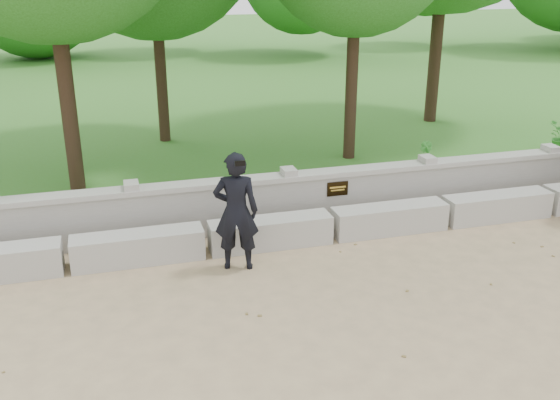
{
  "coord_description": "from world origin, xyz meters",
  "views": [
    {
      "loc": [
        -3.27,
        -6.6,
        4.08
      ],
      "look_at": [
        -0.97,
        1.48,
        0.91
      ],
      "focal_mm": 40.0,
      "sensor_mm": 36.0,
      "label": 1
    }
  ],
  "objects": [
    {
      "name": "parapet_wall",
      "position": [
        0.0,
        2.6,
        0.46
      ],
      "size": [
        12.5,
        0.35,
        0.9
      ],
      "color": "#A3A19A",
      "rests_on": "ground"
    },
    {
      "name": "concrete_bench",
      "position": [
        0.0,
        1.9,
        0.22
      ],
      "size": [
        11.9,
        0.45,
        0.45
      ],
      "color": "#ADABA4",
      "rests_on": "ground"
    },
    {
      "name": "lawn",
      "position": [
        0.0,
        14.0,
        0.12
      ],
      "size": [
        40.0,
        22.0,
        0.25
      ],
      "primitive_type": "cube",
      "color": "#3D7323",
      "rests_on": "ground"
    },
    {
      "name": "ground",
      "position": [
        0.0,
        0.0,
        0.0
      ],
      "size": [
        80.0,
        80.0,
        0.0
      ],
      "primitive_type": "plane",
      "color": "tan",
      "rests_on": "ground"
    },
    {
      "name": "shrub_b",
      "position": [
        2.87,
        4.18,
        0.51
      ],
      "size": [
        0.35,
        0.37,
        0.52
      ],
      "primitive_type": "imported",
      "rotation": [
        0.0,
        0.0,
        2.12
      ],
      "color": "#35882E",
      "rests_on": "lawn"
    },
    {
      "name": "man_main",
      "position": [
        -1.65,
        1.33,
        0.86
      ],
      "size": [
        0.71,
        0.65,
        1.73
      ],
      "color": "black",
      "rests_on": "ground"
    }
  ]
}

